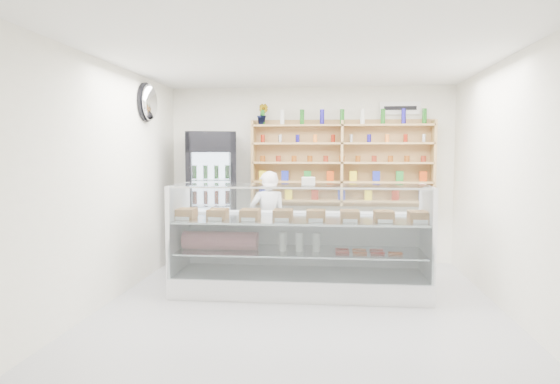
# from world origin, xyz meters

# --- Properties ---
(room) EXTENTS (5.00, 5.00, 5.00)m
(room) POSITION_xyz_m (0.00, 0.00, 1.40)
(room) COLOR #9F9FA4
(room) RESTS_ON ground
(display_counter) EXTENTS (3.14, 0.94, 1.36)m
(display_counter) POSITION_xyz_m (-0.05, 0.59, 0.37)
(display_counter) COLOR white
(display_counter) RESTS_ON floor
(shop_worker) EXTENTS (0.62, 0.49, 1.49)m
(shop_worker) POSITION_xyz_m (-0.59, 1.72, 0.74)
(shop_worker) COLOR silver
(shop_worker) RESTS_ON floor
(drinks_cooler) EXTENTS (0.90, 0.88, 2.07)m
(drinks_cooler) POSITION_xyz_m (-1.52, 2.03, 1.04)
(drinks_cooler) COLOR black
(drinks_cooler) RESTS_ON floor
(wall_shelving) EXTENTS (2.84, 0.28, 1.33)m
(wall_shelving) POSITION_xyz_m (0.50, 2.34, 1.59)
(wall_shelving) COLOR tan
(wall_shelving) RESTS_ON back_wall
(potted_plant) EXTENTS (0.21, 0.19, 0.33)m
(potted_plant) POSITION_xyz_m (-0.75, 2.34, 2.36)
(potted_plant) COLOR #1E6626
(potted_plant) RESTS_ON wall_shelving
(security_mirror) EXTENTS (0.15, 0.50, 0.50)m
(security_mirror) POSITION_xyz_m (-2.17, 1.20, 2.45)
(security_mirror) COLOR silver
(security_mirror) RESTS_ON left_wall
(wall_sign) EXTENTS (0.62, 0.03, 0.20)m
(wall_sign) POSITION_xyz_m (1.40, 2.47, 2.45)
(wall_sign) COLOR white
(wall_sign) RESTS_ON back_wall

